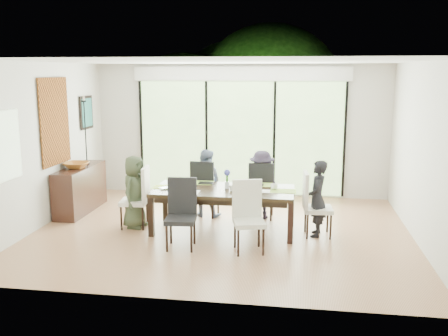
# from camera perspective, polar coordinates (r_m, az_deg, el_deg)

# --- Properties ---
(floor) EXTENTS (6.00, 5.00, 0.01)m
(floor) POSITION_cam_1_polar(r_m,az_deg,el_deg) (8.15, -0.26, -7.29)
(floor) COLOR brown
(floor) RESTS_ON ground
(ceiling) EXTENTS (6.00, 5.00, 0.01)m
(ceiling) POSITION_cam_1_polar(r_m,az_deg,el_deg) (7.73, -0.28, 12.14)
(ceiling) COLOR white
(ceiling) RESTS_ON wall_back
(wall_back) EXTENTS (6.00, 0.02, 2.70)m
(wall_back) POSITION_cam_1_polar(r_m,az_deg,el_deg) (10.29, 1.88, 4.30)
(wall_back) COLOR beige
(wall_back) RESTS_ON floor
(wall_front) EXTENTS (6.00, 0.02, 2.70)m
(wall_front) POSITION_cam_1_polar(r_m,az_deg,el_deg) (5.40, -4.38, -1.91)
(wall_front) COLOR white
(wall_front) RESTS_ON floor
(wall_left) EXTENTS (0.02, 5.00, 2.70)m
(wall_left) POSITION_cam_1_polar(r_m,az_deg,el_deg) (8.80, -20.04, 2.49)
(wall_left) COLOR silver
(wall_left) RESTS_ON floor
(wall_right) EXTENTS (0.02, 5.00, 2.70)m
(wall_right) POSITION_cam_1_polar(r_m,az_deg,el_deg) (7.94, 21.72, 1.51)
(wall_right) COLOR silver
(wall_right) RESTS_ON floor
(glass_doors) EXTENTS (4.20, 0.02, 2.30)m
(glass_doors) POSITION_cam_1_polar(r_m,az_deg,el_deg) (10.27, 1.85, 3.45)
(glass_doors) COLOR #598C3F
(glass_doors) RESTS_ON wall_back
(blinds_header) EXTENTS (4.40, 0.06, 0.28)m
(blinds_header) POSITION_cam_1_polar(r_m,az_deg,el_deg) (10.17, 1.89, 10.72)
(blinds_header) COLOR white
(blinds_header) RESTS_ON wall_back
(mullion_a) EXTENTS (0.05, 0.04, 2.30)m
(mullion_a) POSITION_cam_1_polar(r_m,az_deg,el_deg) (10.71, -9.41, 3.62)
(mullion_a) COLOR black
(mullion_a) RESTS_ON wall_back
(mullion_b) EXTENTS (0.05, 0.04, 2.30)m
(mullion_b) POSITION_cam_1_polar(r_m,az_deg,el_deg) (10.36, -2.01, 3.52)
(mullion_b) COLOR black
(mullion_b) RESTS_ON wall_back
(mullion_c) EXTENTS (0.05, 0.04, 2.30)m
(mullion_c) POSITION_cam_1_polar(r_m,az_deg,el_deg) (10.20, 5.76, 3.35)
(mullion_c) COLOR black
(mullion_c) RESTS_ON wall_back
(mullion_d) EXTENTS (0.05, 0.04, 2.30)m
(mullion_d) POSITION_cam_1_polar(r_m,az_deg,el_deg) (10.23, 13.63, 3.11)
(mullion_d) COLOR black
(mullion_d) RESTS_ON wall_back
(side_window) EXTENTS (0.02, 0.90, 1.00)m
(side_window) POSITION_cam_1_polar(r_m,az_deg,el_deg) (7.74, -24.06, 2.23)
(side_window) COLOR #8CAD7F
(side_window) RESTS_ON wall_left
(deck) EXTENTS (6.00, 1.80, 0.10)m
(deck) POSITION_cam_1_polar(r_m,az_deg,el_deg) (11.41, 2.37, -2.18)
(deck) COLOR brown
(deck) RESTS_ON ground
(rail_top) EXTENTS (6.00, 0.08, 0.06)m
(rail_top) POSITION_cam_1_polar(r_m,az_deg,el_deg) (12.07, 2.80, 1.46)
(rail_top) COLOR brown
(rail_top) RESTS_ON deck
(foliage_left) EXTENTS (3.20, 3.20, 3.20)m
(foliage_left) POSITION_cam_1_polar(r_m,az_deg,el_deg) (13.23, -4.54, 6.17)
(foliage_left) COLOR #14380F
(foliage_left) RESTS_ON ground
(foliage_mid) EXTENTS (4.00, 4.00, 4.00)m
(foliage_mid) POSITION_cam_1_polar(r_m,az_deg,el_deg) (13.48, 5.26, 7.78)
(foliage_mid) COLOR #14380F
(foliage_mid) RESTS_ON ground
(foliage_right) EXTENTS (2.80, 2.80, 2.80)m
(foliage_right) POSITION_cam_1_polar(r_m,az_deg,el_deg) (12.75, 13.13, 4.92)
(foliage_right) COLOR #14380F
(foliage_right) RESTS_ON ground
(foliage_far) EXTENTS (3.60, 3.60, 3.60)m
(foliage_far) POSITION_cam_1_polar(r_m,az_deg,el_deg) (14.28, 1.37, 7.28)
(foliage_far) COLOR #14380F
(foliage_far) RESTS_ON ground
(table_top) EXTENTS (2.24, 1.03, 0.06)m
(table_top) POSITION_cam_1_polar(r_m,az_deg,el_deg) (7.98, -0.05, -2.62)
(table_top) COLOR black
(table_top) RESTS_ON floor
(table_apron) EXTENTS (2.05, 0.84, 0.09)m
(table_apron) POSITION_cam_1_polar(r_m,az_deg,el_deg) (8.00, -0.05, -3.21)
(table_apron) COLOR black
(table_apron) RESTS_ON floor
(table_leg_fl) EXTENTS (0.08, 0.08, 0.64)m
(table_leg_fl) POSITION_cam_1_polar(r_m,az_deg,el_deg) (7.90, -8.33, -5.51)
(table_leg_fl) COLOR black
(table_leg_fl) RESTS_ON floor
(table_leg_fr) EXTENTS (0.08, 0.08, 0.64)m
(table_leg_fr) POSITION_cam_1_polar(r_m,az_deg,el_deg) (7.58, 7.60, -6.22)
(table_leg_fr) COLOR black
(table_leg_fr) RESTS_ON floor
(table_leg_bl) EXTENTS (0.08, 0.08, 0.64)m
(table_leg_bl) POSITION_cam_1_polar(r_m,az_deg,el_deg) (8.70, -6.69, -3.93)
(table_leg_bl) COLOR black
(table_leg_bl) RESTS_ON floor
(table_leg_br) EXTENTS (0.08, 0.08, 0.64)m
(table_leg_br) POSITION_cam_1_polar(r_m,az_deg,el_deg) (8.40, 7.72, -4.49)
(table_leg_br) COLOR black
(table_leg_br) RESTS_ON floor
(chair_left_end) EXTENTS (0.47, 0.47, 1.03)m
(chair_left_end) POSITION_cam_1_polar(r_m,az_deg,el_deg) (8.37, -10.28, -3.27)
(chair_left_end) COLOR white
(chair_left_end) RESTS_ON floor
(chair_right_end) EXTENTS (0.46, 0.46, 1.03)m
(chair_right_end) POSITION_cam_1_polar(r_m,az_deg,el_deg) (7.94, 10.73, -4.07)
(chair_right_end) COLOR silver
(chair_right_end) RESTS_ON floor
(chair_far_left) EXTENTS (0.48, 0.48, 1.03)m
(chair_far_left) POSITION_cam_1_polar(r_m,az_deg,el_deg) (8.91, -2.10, -2.23)
(chair_far_left) COLOR black
(chair_far_left) RESTS_ON floor
(chair_far_right) EXTENTS (0.43, 0.43, 1.03)m
(chair_far_right) POSITION_cam_1_polar(r_m,az_deg,el_deg) (8.78, 4.34, -2.45)
(chair_far_right) COLOR black
(chair_far_right) RESTS_ON floor
(chair_near_left) EXTENTS (0.47, 0.47, 1.03)m
(chair_near_left) POSITION_cam_1_polar(r_m,az_deg,el_deg) (7.29, -4.99, -5.28)
(chair_near_left) COLOR black
(chair_near_left) RESTS_ON floor
(chair_near_right) EXTENTS (0.52, 0.52, 1.03)m
(chair_near_right) POSITION_cam_1_polar(r_m,az_deg,el_deg) (7.13, 2.88, -5.64)
(chair_near_right) COLOR silver
(chair_near_right) RESTS_ON floor
(person_left_end) EXTENTS (0.45, 0.62, 1.20)m
(person_left_end) POSITION_cam_1_polar(r_m,az_deg,el_deg) (8.34, -10.17, -2.69)
(person_left_end) COLOR #3B462F
(person_left_end) RESTS_ON floor
(person_right_end) EXTENTS (0.38, 0.58, 1.20)m
(person_right_end) POSITION_cam_1_polar(r_m,az_deg,el_deg) (7.92, 10.61, -3.45)
(person_right_end) COLOR black
(person_right_end) RESTS_ON floor
(person_far_left) EXTENTS (0.61, 0.44, 1.20)m
(person_far_left) POSITION_cam_1_polar(r_m,az_deg,el_deg) (8.87, -2.12, -1.70)
(person_far_left) COLOR #7182A4
(person_far_left) RESTS_ON floor
(person_far_right) EXTENTS (0.60, 0.41, 1.20)m
(person_far_right) POSITION_cam_1_polar(r_m,az_deg,el_deg) (8.74, 4.33, -1.92)
(person_far_right) COLOR #272031
(person_far_right) RESTS_ON floor
(placemat_left) EXTENTS (0.41, 0.30, 0.01)m
(placemat_left) POSITION_cam_1_polar(r_m,az_deg,el_deg) (8.17, -6.66, -2.16)
(placemat_left) COLOR #99B13F
(placemat_left) RESTS_ON table_top
(placemat_right) EXTENTS (0.41, 0.30, 0.01)m
(placemat_right) POSITION_cam_1_polar(r_m,az_deg,el_deg) (7.89, 6.79, -2.63)
(placemat_right) COLOR #80A53B
(placemat_right) RESTS_ON table_top
(placemat_far_l) EXTENTS (0.41, 0.30, 0.01)m
(placemat_far_l) POSITION_cam_1_polar(r_m,az_deg,el_deg) (8.43, -2.67, -1.67)
(placemat_far_l) COLOR #8DBD43
(placemat_far_l) RESTS_ON table_top
(placemat_far_r) EXTENTS (0.41, 0.30, 0.01)m
(placemat_far_r) POSITION_cam_1_polar(r_m,az_deg,el_deg) (8.30, 4.12, -1.90)
(placemat_far_r) COLOR #8FB741
(placemat_far_r) RESTS_ON table_top
(placemat_paper) EXTENTS (0.41, 0.30, 0.01)m
(placemat_paper) POSITION_cam_1_polar(r_m,az_deg,el_deg) (7.79, -4.40, -2.77)
(placemat_paper) COLOR white
(placemat_paper) RESTS_ON table_top
(tablet_far_l) EXTENTS (0.24, 0.17, 0.01)m
(tablet_far_l) POSITION_cam_1_polar(r_m,az_deg,el_deg) (8.37, -2.07, -1.71)
(tablet_far_l) COLOR black
(tablet_far_l) RESTS_ON table_top
(tablet_far_r) EXTENTS (0.22, 0.16, 0.01)m
(tablet_far_r) POSITION_cam_1_polar(r_m,az_deg,el_deg) (8.25, 3.75, -1.91)
(tablet_far_r) COLOR black
(tablet_far_r) RESTS_ON table_top
(papers) EXTENTS (0.28, 0.21, 0.00)m
(papers) POSITION_cam_1_polar(r_m,az_deg,el_deg) (7.85, 4.95, -2.67)
(papers) COLOR white
(papers) RESTS_ON table_top
(platter_base) EXTENTS (0.24, 0.24, 0.02)m
(platter_base) POSITION_cam_1_polar(r_m,az_deg,el_deg) (7.79, -4.40, -2.67)
(platter_base) COLOR white
(platter_base) RESTS_ON table_top
(platter_snacks) EXTENTS (0.19, 0.19, 0.01)m
(platter_snacks) POSITION_cam_1_polar(r_m,az_deg,el_deg) (7.78, -4.40, -2.55)
(platter_snacks) COLOR orange
(platter_snacks) RESTS_ON table_top
(vase) EXTENTS (0.07, 0.07, 0.11)m
(vase) POSITION_cam_1_polar(r_m,az_deg,el_deg) (8.00, 0.35, -1.97)
(vase) COLOR silver
(vase) RESTS_ON table_top
(hyacinth_stems) EXTENTS (0.04, 0.04, 0.15)m
(hyacinth_stems) POSITION_cam_1_polar(r_m,az_deg,el_deg) (7.98, 0.35, -1.18)
(hyacinth_stems) COLOR #337226
(hyacinth_stems) RESTS_ON table_top
(hyacinth_blooms) EXTENTS (0.10, 0.10, 0.10)m
(hyacinth_blooms) POSITION_cam_1_polar(r_m,az_deg,el_deg) (7.96, 0.35, -0.53)
(hyacinth_blooms) COLOR #4647AF
(hyacinth_blooms) RESTS_ON table_top
(laptop) EXTENTS (0.35, 0.36, 0.02)m
(laptop) POSITION_cam_1_polar(r_m,az_deg,el_deg) (8.05, -6.16, -2.28)
(laptop) COLOR silver
(laptop) RESTS_ON table_top
(cup_a) EXTENTS (0.16, 0.16, 0.09)m
(cup_a) POSITION_cam_1_polar(r_m,az_deg,el_deg) (8.24, -4.72, -1.71)
(cup_a) COLOR white
(cup_a) RESTS_ON table_top
(cup_b) EXTENTS (0.13, 0.13, 0.09)m
(cup_b) POSITION_cam_1_polar(r_m,az_deg,el_deg) (7.85, 0.92, -2.33)
(cup_b) COLOR white
(cup_b) RESTS_ON table_top
(cup_c) EXTENTS (0.16, 0.16, 0.09)m
(cup_c) POSITION_cam_1_polar(r_m,az_deg,el_deg) (7.98, 5.74, -2.14)
(cup_c) COLOR white
(cup_c) RESTS_ON table_top
(book) EXTENTS (0.17, 0.22, 0.02)m
(book) POSITION_cam_1_polar(r_m,az_deg,el_deg) (7.99, 1.77, -2.35)
(book) COLOR white
(book) RESTS_ON table_top
(sideboard) EXTENTS (0.42, 1.48, 0.83)m
(sideboard) POSITION_cam_1_polar(r_m,az_deg,el_deg) (9.56, -16.10, -2.34)
(sideboard) COLOR black
(sideboard) RESTS_ON floor
(bowl) EXTENTS (0.44, 0.44, 0.11)m
(bowl) POSITION_cam_1_polar(r_m,az_deg,el_deg) (9.37, -16.50, 0.31)
(bowl) COLOR #91551F
(bowl) RESTS_ON sideboard
(candlestick_base) EXTENTS (0.09, 0.09, 0.04)m
(candlestick_base) POSITION_cam_1_polar(r_m,az_deg,el_deg) (9.78, -15.39, 0.60)
(candlestick_base) COLOR black
(candlestick_base) RESTS_ON sideboard
(candlestick_shaft) EXTENTS (0.02, 0.02, 1.16)m
(candlestick_shaft) POSITION_cam_1_polar(r_m,az_deg,el_deg) (9.70, -15.56, 3.98)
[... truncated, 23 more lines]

